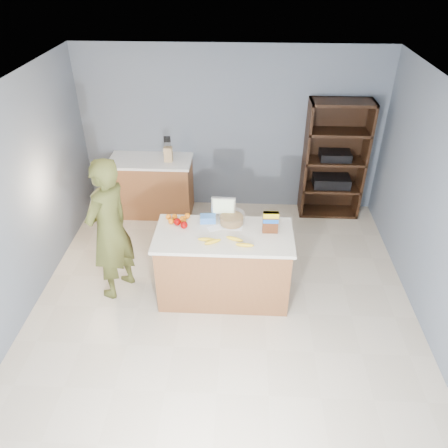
{
  "coord_description": "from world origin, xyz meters",
  "views": [
    {
      "loc": [
        0.2,
        -3.71,
        3.68
      ],
      "look_at": [
        0.0,
        0.35,
        1.0
      ],
      "focal_mm": 35.0,
      "sensor_mm": 36.0,
      "label": 1
    }
  ],
  "objects_px": {
    "tv": "(224,207)",
    "cereal_box": "(271,221)",
    "shelving_unit": "(333,161)",
    "counter_peninsula": "(224,268)",
    "person": "(110,230)"
  },
  "relations": [
    {
      "from": "counter_peninsula",
      "to": "tv",
      "type": "distance_m",
      "value": 0.72
    },
    {
      "from": "cereal_box",
      "to": "counter_peninsula",
      "type": "bearing_deg",
      "value": -173.32
    },
    {
      "from": "counter_peninsula",
      "to": "tv",
      "type": "height_order",
      "value": "tv"
    },
    {
      "from": "shelving_unit",
      "to": "tv",
      "type": "xyz_separation_m",
      "value": [
        -1.57,
        -1.72,
        0.19
      ]
    },
    {
      "from": "counter_peninsula",
      "to": "cereal_box",
      "type": "relative_size",
      "value": 6.0
    },
    {
      "from": "tv",
      "to": "cereal_box",
      "type": "bearing_deg",
      "value": -26.4
    },
    {
      "from": "person",
      "to": "tv",
      "type": "distance_m",
      "value": 1.33
    },
    {
      "from": "cereal_box",
      "to": "tv",
      "type": "bearing_deg",
      "value": 153.6
    },
    {
      "from": "tv",
      "to": "cereal_box",
      "type": "distance_m",
      "value": 0.6
    },
    {
      "from": "person",
      "to": "tv",
      "type": "height_order",
      "value": "person"
    },
    {
      "from": "tv",
      "to": "cereal_box",
      "type": "relative_size",
      "value": 1.08
    },
    {
      "from": "person",
      "to": "cereal_box",
      "type": "height_order",
      "value": "person"
    },
    {
      "from": "person",
      "to": "counter_peninsula",
      "type": "bearing_deg",
      "value": 113.44
    },
    {
      "from": "counter_peninsula",
      "to": "tv",
      "type": "xyz_separation_m",
      "value": [
        -0.02,
        0.33,
        0.64
      ]
    },
    {
      "from": "counter_peninsula",
      "to": "shelving_unit",
      "type": "height_order",
      "value": "shelving_unit"
    }
  ]
}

